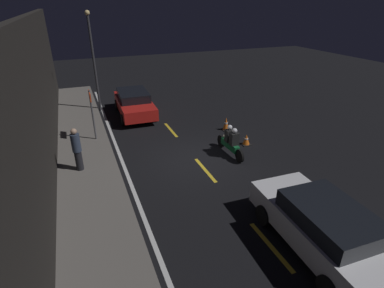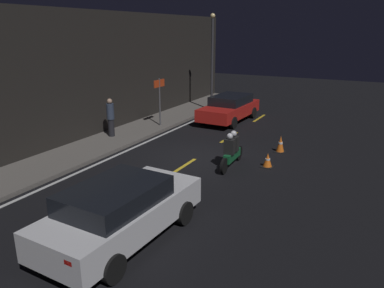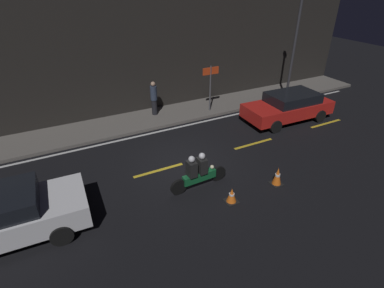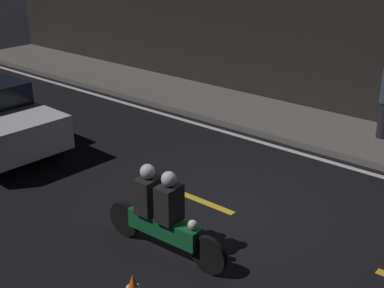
% 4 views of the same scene
% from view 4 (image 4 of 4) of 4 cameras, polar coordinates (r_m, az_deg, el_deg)
% --- Properties ---
extents(ground_plane, '(56.00, 56.00, 0.00)m').
position_cam_4_polar(ground_plane, '(9.13, 4.43, -7.42)').
color(ground_plane, black).
extents(raised_curb, '(28.00, 2.30, 0.15)m').
position_cam_4_polar(raised_curb, '(12.63, 16.29, 0.76)').
color(raised_curb, '#605B56').
rests_on(raised_curb, ground).
extents(lane_dash_b, '(2.00, 0.14, 0.01)m').
position_cam_4_polar(lane_dash_b, '(12.80, -15.91, 0.74)').
color(lane_dash_b, gold).
rests_on(lane_dash_b, ground).
extents(lane_dash_c, '(2.00, 0.14, 0.01)m').
position_cam_4_polar(lane_dash_c, '(9.67, -0.39, -5.54)').
color(lane_dash_c, gold).
rests_on(lane_dash_c, ground).
extents(lane_solid_kerb, '(25.20, 0.14, 0.01)m').
position_cam_4_polar(lane_solid_kerb, '(11.47, 13.31, -1.52)').
color(lane_solid_kerb, silver).
rests_on(lane_solid_kerb, ground).
extents(motorcycle, '(2.19, 0.39, 1.36)m').
position_cam_4_polar(motorcycle, '(7.83, -3.33, -7.44)').
color(motorcycle, black).
rests_on(motorcycle, ground).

